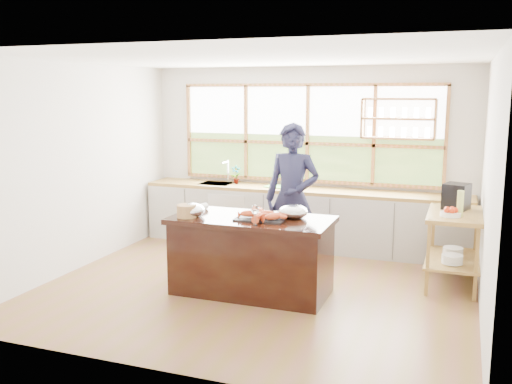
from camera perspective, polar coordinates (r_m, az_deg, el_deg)
The scene contains 18 objects.
ground_plane at distance 6.97m, azimuth 0.14°, elevation -9.49°, with size 5.00×5.00×0.00m, color brown.
room_shell at distance 7.07m, azimuth 1.76°, elevation 5.35°, with size 5.02×4.52×2.71m.
back_counter at distance 8.63m, azimuth 4.45°, elevation -2.55°, with size 4.90×0.63×0.90m.
right_shelf_unit at distance 7.27m, azimuth 19.16°, elevation -4.25°, with size 0.62×1.10×0.90m.
island at distance 6.65m, azimuth -0.45°, elevation -6.34°, with size 1.85×0.90×0.90m.
cook at distance 7.32m, azimuth 3.65°, elevation -0.68°, with size 0.71×0.46×1.94m, color #1B1C36.
potted_plant at distance 8.92m, azimuth -2.02°, elevation 1.75°, with size 0.15×0.10×0.29m, color slate.
cutting_board at distance 8.64m, azimuth 2.35°, elevation 0.55°, with size 0.40×0.30×0.01m, color #5BC44C.
espresso_machine at distance 7.41m, azimuth 19.41°, elevation -0.41°, with size 0.28×0.30×0.32m, color black.
wine_bottle at distance 6.98m, azimuth 19.75°, elevation -1.10°, with size 0.08×0.08×0.30m, color #BAC860.
fruit_bowl at distance 6.97m, azimuth 18.87°, elevation -1.97°, with size 0.23×0.23×0.11m.
slate_board at distance 6.48m, azimuth 0.47°, elevation -2.63°, with size 0.55×0.40×0.02m, color black.
lobster_pile at distance 6.43m, azimuth 0.57°, elevation -2.27°, with size 0.52×0.48×0.08m.
mixing_bowl_left at distance 6.65m, azimuth -6.54°, elevation -1.81°, with size 0.33×0.33×0.16m, color silver.
mixing_bowl_right at distance 6.54m, azimuth 3.76°, elevation -1.97°, with size 0.34×0.34×0.16m, color silver.
wine_glass at distance 6.14m, azimuth -0.09°, elevation -1.87°, with size 0.08×0.08×0.22m.
wicker_basket at distance 6.60m, azimuth -6.94°, elevation -1.90°, with size 0.23×0.23×0.15m, color #B28948.
parchment_roll at distance 6.92m, azimuth -5.73°, elevation -1.58°, with size 0.08×0.08×0.30m, color white.
Camera 1 is at (2.25, -6.17, 2.32)m, focal length 40.00 mm.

